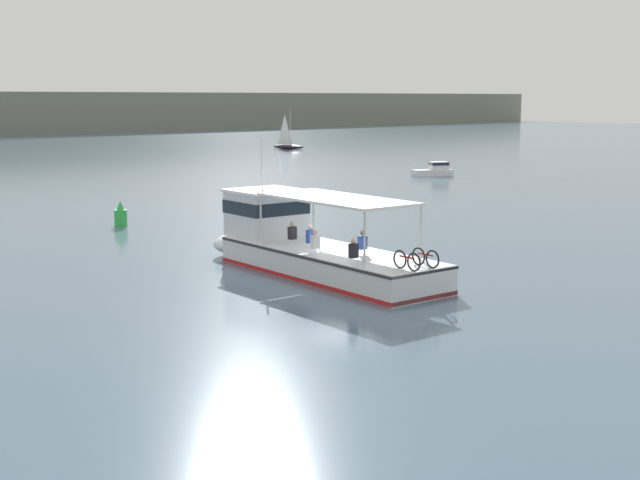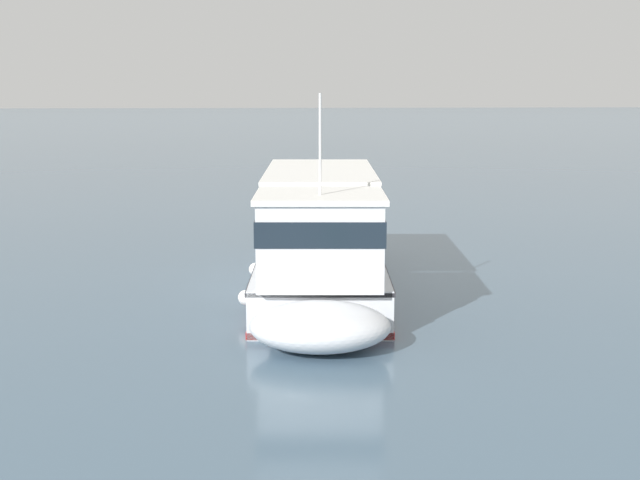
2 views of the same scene
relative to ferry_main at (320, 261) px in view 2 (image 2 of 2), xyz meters
The scene contains 2 objects.
ground_plane 1.96m from the ferry_main, 74.47° to the right, with size 400.00×400.00×0.00m, color slate.
ferry_main is the anchor object (origin of this frame).
Camera 2 is at (1.15, 24.03, 5.48)m, focal length 50.02 mm.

